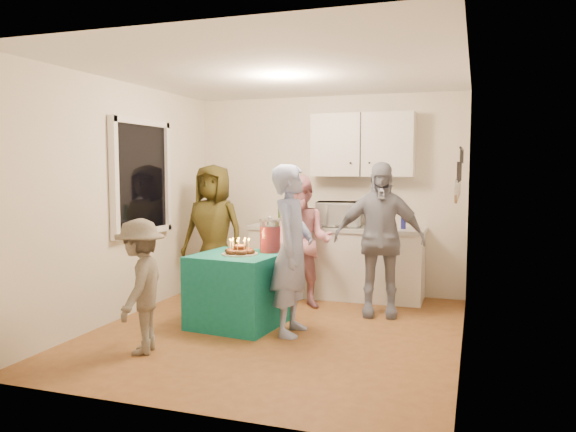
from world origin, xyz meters
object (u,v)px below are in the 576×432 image
(microwave, at_px, (339,214))
(punch_jar, at_px, (270,236))
(woman_back_center, at_px, (302,242))
(woman_back_right, at_px, (379,239))
(child_near_left, at_px, (140,286))
(counter, at_px, (336,263))
(man_birthday, at_px, (292,250))
(party_table, at_px, (238,290))
(woman_back_left, at_px, (213,231))

(microwave, bearing_deg, punch_jar, -114.90)
(woman_back_center, height_order, woman_back_right, woman_back_right)
(woman_back_right, xyz_separation_m, child_near_left, (-1.81, -1.97, -0.26))
(punch_jar, relative_size, woman_back_center, 0.22)
(counter, xyz_separation_m, man_birthday, (-0.03, -1.73, 0.42))
(man_birthday, xyz_separation_m, child_near_left, (-1.11, -0.98, -0.24))
(punch_jar, xyz_separation_m, woman_back_right, (1.06, 0.66, -0.07))
(microwave, xyz_separation_m, woman_back_center, (-0.29, -0.67, -0.28))
(party_table, bearing_deg, child_near_left, -113.70)
(microwave, distance_m, party_table, 1.90)
(woman_back_left, distance_m, child_near_left, 2.22)
(microwave, height_order, woman_back_center, woman_back_center)
(woman_back_center, bearing_deg, woman_back_right, -3.20)
(microwave, bearing_deg, woman_back_center, -121.80)
(microwave, height_order, woman_back_left, woman_back_left)
(punch_jar, bearing_deg, party_table, -140.68)
(woman_back_left, bearing_deg, punch_jar, -36.82)
(man_birthday, xyz_separation_m, woman_back_center, (-0.23, 1.06, -0.06))
(counter, distance_m, party_table, 1.76)
(microwave, relative_size, man_birthday, 0.34)
(punch_jar, bearing_deg, woman_back_center, 80.21)
(punch_jar, height_order, woman_back_right, woman_back_right)
(punch_jar, xyz_separation_m, child_near_left, (-0.75, -1.31, -0.32))
(party_table, distance_m, man_birthday, 0.79)
(man_birthday, height_order, woman_back_right, woman_back_right)
(party_table, bearing_deg, counter, 67.97)
(party_table, height_order, child_near_left, child_near_left)
(punch_jar, relative_size, woman_back_right, 0.20)
(counter, bearing_deg, woman_back_right, -47.93)
(woman_back_center, bearing_deg, microwave, 68.01)
(woman_back_center, bearing_deg, punch_jar, -98.34)
(microwave, height_order, punch_jar, microwave)
(woman_back_right, bearing_deg, woman_back_left, 164.87)
(party_table, relative_size, child_near_left, 0.70)
(microwave, xyz_separation_m, child_near_left, (-1.17, -2.71, -0.46))
(man_birthday, relative_size, child_near_left, 1.40)
(woman_back_left, bearing_deg, man_birthday, -37.88)
(man_birthday, bearing_deg, counter, -3.43)
(man_birthday, bearing_deg, woman_back_left, 48.00)
(counter, distance_m, child_near_left, 2.95)
(woman_back_left, bearing_deg, child_near_left, -79.45)
(woman_back_left, xyz_separation_m, child_near_left, (0.34, -2.18, -0.24))
(microwave, relative_size, woman_back_left, 0.34)
(microwave, relative_size, party_table, 0.67)
(woman_back_right, bearing_deg, party_table, -155.99)
(woman_back_left, relative_size, child_near_left, 1.40)
(punch_jar, bearing_deg, counter, 74.72)
(woman_back_right, height_order, child_near_left, woman_back_right)
(microwave, xyz_separation_m, woman_back_right, (0.64, -0.75, -0.20))
(man_birthday, xyz_separation_m, woman_back_left, (-1.45, 1.20, 0.00))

